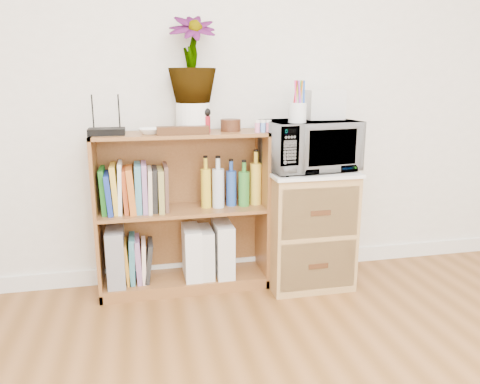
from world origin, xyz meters
name	(u,v)px	position (x,y,z in m)	size (l,w,h in m)	color
skirting_board	(236,265)	(0.00, 2.24, 0.05)	(4.00, 0.02, 0.10)	white
bookshelf	(183,212)	(-0.35, 2.10, 0.47)	(1.00, 0.30, 0.95)	brown
wicker_unit	(306,228)	(0.40, 2.02, 0.35)	(0.50, 0.45, 0.70)	#9E7542
microwave	(309,145)	(0.40, 2.02, 0.87)	(0.53, 0.36, 0.29)	silver
pen_cup	(297,113)	(0.28, 1.91, 1.07)	(0.10, 0.10, 0.11)	silver
small_appliance	(323,104)	(0.51, 2.10, 1.10)	(0.22, 0.18, 0.17)	silver
router	(107,132)	(-0.75, 2.08, 0.97)	(0.20, 0.13, 0.04)	black
white_bowl	(150,131)	(-0.52, 2.07, 0.97)	(0.13, 0.13, 0.03)	white
plant_pot	(193,117)	(-0.27, 2.12, 1.03)	(0.19, 0.19, 0.17)	white
potted_plant	(192,59)	(-0.27, 2.12, 1.35)	(0.27, 0.27, 0.48)	#327E39
trinket_box	(183,130)	(-0.35, 2.00, 0.97)	(0.28, 0.07, 0.05)	#33190E
kokeshi_doll	(207,125)	(-0.20, 2.06, 1.00)	(0.04, 0.04, 0.09)	maroon
wooden_bowl	(231,125)	(-0.06, 2.11, 0.98)	(0.12, 0.12, 0.07)	#3C1D10
paint_jars	(263,128)	(0.11, 2.01, 0.98)	(0.10, 0.04, 0.05)	pink
file_box	(116,255)	(-0.75, 2.10, 0.24)	(0.10, 0.27, 0.33)	gray
magazine_holder_left	(192,252)	(-0.30, 2.09, 0.23)	(0.10, 0.25, 0.31)	silver
magazine_holder_mid	(204,252)	(-0.23, 2.09, 0.22)	(0.09, 0.24, 0.30)	silver
magazine_holder_right	(223,248)	(-0.11, 2.09, 0.23)	(0.10, 0.26, 0.33)	silver
cookbooks	(135,189)	(-0.62, 2.10, 0.63)	(0.38, 0.20, 0.29)	#1B681D
liquor_bottles	(232,182)	(-0.05, 2.10, 0.65)	(0.37, 0.07, 0.32)	gold
lower_books	(138,260)	(-0.63, 2.10, 0.20)	(0.17, 0.19, 0.28)	#C18022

